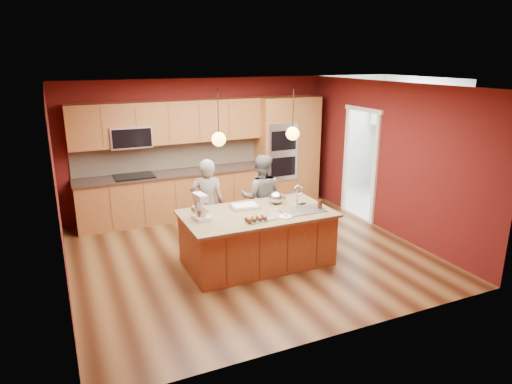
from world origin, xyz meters
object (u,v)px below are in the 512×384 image
stand_mixer (201,209)px  mixing_bowl (276,198)px  island (258,237)px  person_left (207,204)px  person_right (261,197)px

stand_mixer → mixing_bowl: size_ratio=1.60×
island → person_left: (-0.51, 0.89, 0.34)m
person_left → stand_mixer: bearing=85.0°
person_left → stand_mixer: person_left is taller
island → stand_mixer: bearing=176.7°
person_right → stand_mixer: size_ratio=3.90×
stand_mixer → person_right: bearing=23.4°
mixing_bowl → stand_mixer: bearing=-170.3°
island → mixing_bowl: island is taller
person_left → mixing_bowl: (0.96, -0.61, 0.17)m
island → person_left: person_left is taller
mixing_bowl → person_left: bearing=147.6°
stand_mixer → mixing_bowl: (1.34, 0.23, -0.07)m
person_right → mixing_bowl: bearing=113.0°
island → mixing_bowl: 0.73m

